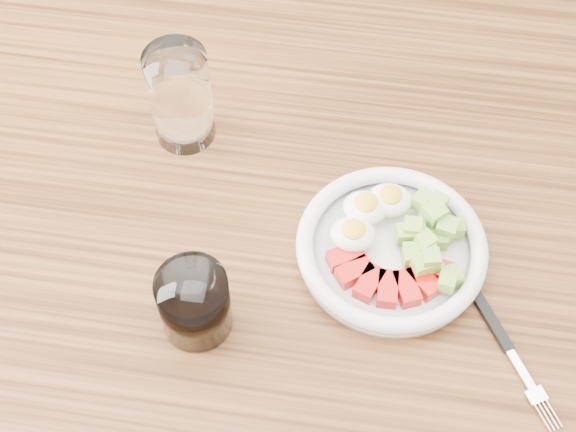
% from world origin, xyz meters
% --- Properties ---
extents(dining_table, '(1.50, 0.90, 0.77)m').
position_xyz_m(dining_table, '(0.00, 0.00, 0.67)').
color(dining_table, brown).
rests_on(dining_table, ground).
extents(bowl, '(0.21, 0.21, 0.05)m').
position_xyz_m(bowl, '(0.10, -0.00, 0.79)').
color(bowl, white).
rests_on(bowl, dining_table).
extents(fork, '(0.10, 0.15, 0.01)m').
position_xyz_m(fork, '(0.22, -0.08, 0.77)').
color(fork, black).
rests_on(fork, dining_table).
extents(water_glass, '(0.07, 0.07, 0.13)m').
position_xyz_m(water_glass, '(-0.15, 0.13, 0.83)').
color(water_glass, white).
rests_on(water_glass, dining_table).
extents(coffee_glass, '(0.07, 0.07, 0.08)m').
position_xyz_m(coffee_glass, '(-0.09, -0.11, 0.81)').
color(coffee_glass, white).
rests_on(coffee_glass, dining_table).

